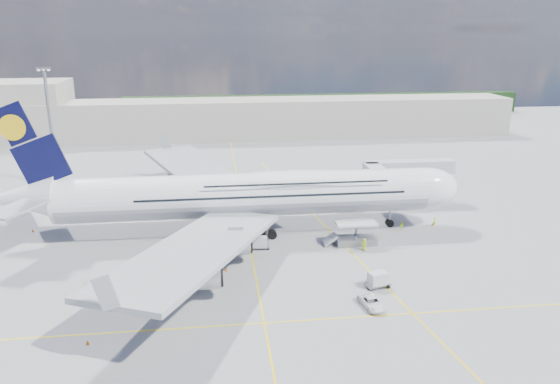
{
  "coord_description": "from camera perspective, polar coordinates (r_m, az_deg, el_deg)",
  "views": [
    {
      "loc": [
        -5.2,
        -77.02,
        33.38
      ],
      "look_at": [
        5.36,
        8.0,
        7.64
      ],
      "focal_mm": 35.0,
      "sensor_mm": 36.0,
      "label": 1
    }
  ],
  "objects": [
    {
      "name": "dolly_nose_near",
      "position": [
        86.32,
        -2.12,
        -5.3
      ],
      "size": [
        3.12,
        1.78,
        1.93
      ],
      "rotation": [
        0.0,
        0.0,
        -0.05
      ],
      "color": "gray",
      "rests_on": "ground"
    },
    {
      "name": "dolly_row_c",
      "position": [
        74.07,
        -10.29,
        -9.56
      ],
      "size": [
        3.03,
        2.29,
        1.71
      ],
      "rotation": [
        0.0,
        0.0,
        -0.35
      ],
      "color": "gray",
      "rests_on": "ground"
    },
    {
      "name": "catering_truck_outer",
      "position": [
        131.34,
        -10.35,
        2.51
      ],
      "size": [
        6.33,
        2.55,
        3.75
      ],
      "rotation": [
        0.0,
        0.0,
        0.05
      ],
      "color": "gray",
      "rests_on": "ground"
    },
    {
      "name": "dolly_back",
      "position": [
        79.22,
        -18.45,
        -8.82
      ],
      "size": [
        3.53,
        2.25,
        0.48
      ],
      "rotation": [
        0.0,
        0.0,
        0.16
      ],
      "color": "gray",
      "rests_on": "ground"
    },
    {
      "name": "dolly_row_a",
      "position": [
        76.58,
        -17.82,
        -9.73
      ],
      "size": [
        2.92,
        1.87,
        0.4
      ],
      "rotation": [
        0.0,
        0.0,
        -0.16
      ],
      "color": "gray",
      "rests_on": "ground"
    },
    {
      "name": "cone_tail",
      "position": [
        102.54,
        -24.43,
        -3.69
      ],
      "size": [
        0.42,
        0.42,
        0.54
      ],
      "color": "orange",
      "rests_on": "ground"
    },
    {
      "name": "jet_bridge",
      "position": [
        107.36,
        12.2,
        2.03
      ],
      "size": [
        18.8,
        12.1,
        8.5
      ],
      "color": "#B7B7BC",
      "rests_on": "ground"
    },
    {
      "name": "taxi_line_diag",
      "position": [
        95.16,
        5.03,
        -3.88
      ],
      "size": [
        14.16,
        99.06,
        0.01
      ],
      "primitive_type": "cube",
      "rotation": [
        0.0,
        0.0,
        0.14
      ],
      "color": "yellow",
      "rests_on": "ground"
    },
    {
      "name": "taxi_line_cross",
      "position": [
        66.28,
        -1.66,
        -13.52
      ],
      "size": [
        120.0,
        0.25,
        0.01
      ],
      "primitive_type": "cube",
      "color": "yellow",
      "rests_on": "ground"
    },
    {
      "name": "crew_van",
      "position": [
        86.82,
        8.8,
        -5.43
      ],
      "size": [
        1.04,
        1.1,
        1.89
      ],
      "primitive_type": "imported",
      "rotation": [
        0.0,
        0.0,
        2.23
      ],
      "color": "#BFE317",
      "rests_on": "ground"
    },
    {
      "name": "cone_wing_right_inner",
      "position": [
        79.26,
        -5.6,
        -8.05
      ],
      "size": [
        0.45,
        0.45,
        0.58
      ],
      "color": "orange",
      "rests_on": "ground"
    },
    {
      "name": "taxi_line_main",
      "position": [
        84.11,
        -2.97,
        -6.68
      ],
      "size": [
        0.25,
        220.0,
        0.01
      ],
      "primitive_type": "cube",
      "color": "yellow",
      "rests_on": "ground"
    },
    {
      "name": "hangar",
      "position": [
        190.08,
        -27.2,
        7.53
      ],
      "size": [
        40.0,
        22.0,
        18.0
      ],
      "primitive_type": "cube",
      "color": "#B2AD9E",
      "rests_on": "ground"
    },
    {
      "name": "ground",
      "position": [
        84.11,
        -2.97,
        -6.68
      ],
      "size": [
        300.0,
        300.0,
        0.0
      ],
      "primitive_type": "plane",
      "color": "gray",
      "rests_on": "ground"
    },
    {
      "name": "baggage_tug",
      "position": [
        82.75,
        -11.39,
        -6.86
      ],
      "size": [
        2.97,
        2.2,
        1.69
      ],
      "rotation": [
        0.0,
        0.0,
        0.4
      ],
      "color": "white",
      "rests_on": "ground"
    },
    {
      "name": "dolly_row_b",
      "position": [
        72.1,
        -12.95,
        -11.03
      ],
      "size": [
        2.92,
        1.62,
        0.42
      ],
      "rotation": [
        0.0,
        0.0,
        0.03
      ],
      "color": "gray",
      "rests_on": "ground"
    },
    {
      "name": "cone_wing_left_inner",
      "position": [
        103.32,
        -8.66,
        -2.16
      ],
      "size": [
        0.45,
        0.45,
        0.58
      ],
      "color": "orange",
      "rests_on": "ground"
    },
    {
      "name": "crew_nose",
      "position": [
        99.64,
        15.84,
        -3.0
      ],
      "size": [
        0.73,
        0.66,
        1.68
      ],
      "primitive_type": "imported",
      "rotation": [
        0.0,
        0.0,
        0.55
      ],
      "color": "#ADEE19",
      "rests_on": "ground"
    },
    {
      "name": "dolly_nose_far",
      "position": [
        75.19,
        10.16,
        -8.96
      ],
      "size": [
        3.67,
        2.61,
        2.1
      ],
      "rotation": [
        0.0,
        0.0,
        0.28
      ],
      "color": "gray",
      "rests_on": "ground"
    },
    {
      "name": "cone_wing_left_outer",
      "position": [
        111.61,
        -12.98,
        -0.99
      ],
      "size": [
        0.39,
        0.39,
        0.49
      ],
      "color": "orange",
      "rests_on": "ground"
    },
    {
      "name": "airliner",
      "position": [
        91.14,
        -3.34,
        -0.22
      ],
      "size": [
        77.26,
        79.15,
        23.71
      ],
      "color": "white",
      "rests_on": "ground"
    },
    {
      "name": "catering_truck_inner",
      "position": [
        111.76,
        -8.3,
        0.18
      ],
      "size": [
        7.0,
        3.42,
        4.01
      ],
      "rotation": [
        0.0,
        0.0,
        0.16
      ],
      "color": "gray",
      "rests_on": "ground"
    },
    {
      "name": "crew_wing",
      "position": [
        84.0,
        -11.92,
        -6.35
      ],
      "size": [
        0.65,
        1.2,
        1.95
      ],
      "primitive_type": "imported",
      "rotation": [
        0.0,
        0.0,
        1.41
      ],
      "color": "#D7FF1A",
      "rests_on": "ground"
    },
    {
      "name": "light_mast",
      "position": [
        128.48,
        -22.85,
        6.38
      ],
      "size": [
        3.0,
        0.7,
        25.5
      ],
      "color": "gray",
      "rests_on": "ground"
    },
    {
      "name": "service_van",
      "position": [
        70.2,
        9.56,
        -11.32
      ],
      "size": [
        2.91,
        4.99,
        1.3
      ],
      "primitive_type": "imported",
      "rotation": [
        0.0,
        0.0,
        0.16
      ],
      "color": "white",
      "rests_on": "ground"
    },
    {
      "name": "cone_nose",
      "position": [
        99.95,
        15.66,
        -3.27
      ],
      "size": [
        0.44,
        0.44,
        0.57
      ],
      "color": "orange",
      "rests_on": "ground"
    },
    {
      "name": "crew_loader",
      "position": [
        96.14,
        12.6,
        -3.5
      ],
      "size": [
        0.94,
        0.84,
        1.62
      ],
      "primitive_type": "imported",
      "rotation": [
        0.0,
        0.0,
        -0.33
      ],
      "color": "#B2DA17",
      "rests_on": "ground"
    },
    {
      "name": "tree_line",
      "position": [
        223.62,
        4.7,
        9.12
      ],
      "size": [
        160.0,
        6.0,
        8.0
      ],
      "primitive_type": "cube",
      "color": "#193814",
      "rests_on": "ground"
    },
    {
      "name": "cargo_loader",
      "position": [
        88.91,
        7.78,
        -4.63
      ],
      "size": [
        8.53,
        3.2,
        3.67
      ],
      "color": "silver",
      "rests_on": "ground"
    },
    {
      "name": "crew_tug",
      "position": [
        76.89,
        -7.47,
        -8.38
      ],
      "size": [
        1.26,
        0.78,
        1.88
      ],
      "primitive_type": "imported",
      "rotation": [
        0.0,
        0.0,
        0.07
      ],
      "color": "#C4FF1A",
      "rests_on": "ground"
    },
    {
      "name": "terminal",
      "position": [
        174.27,
        -5.33,
        7.61
      ],
      "size": [
        180.0,
        16.0,
        12.0
      ],
      "primitive_type": "cube",
      "color": "#B2AD9E",
      "rests_on": "ground"
    },
    {
      "name": "cone_wing_right_outer",
      "position": [
        65.79,
        -19.48,
        -14.58
      ],
      "size": [
        0.4,
        0.4,
        0.51
      ],
      "color": "orange",
      "rests_on": "ground"
    }
  ]
}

